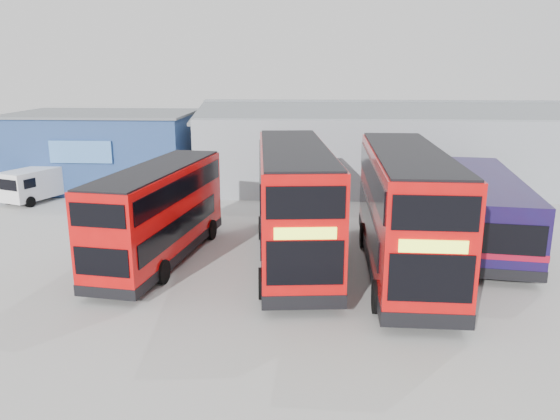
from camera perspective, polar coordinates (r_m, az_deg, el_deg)
The scene contains 8 objects.
ground_plane at distance 20.87m, azimuth 2.13°, elevation -8.19°, with size 120.00×120.00×0.00m, color gray.
office_block at distance 40.25m, azimuth -17.81°, elevation 6.07°, with size 12.30×8.32×5.12m.
maintenance_shed at distance 40.36m, azimuth 14.19°, elevation 6.38°, with size 30.50×12.00×5.89m.
double_decker_left at distance 23.69m, azimuth -12.49°, elevation -0.51°, with size 3.77×9.93×4.11m.
double_decker_centre at distance 23.10m, azimuth 1.45°, elevation 0.57°, with size 3.89×11.97×4.98m.
double_decker_right at distance 22.36m, azimuth 12.89°, elevation -0.26°, with size 3.28×11.91×5.00m.
single_decker_blue at distance 27.50m, azimuth 20.70°, elevation -0.02°, with size 4.30×11.98×3.18m.
panel_van at distance 37.34m, azimuth -23.90°, elevation 2.65°, with size 3.44×5.02×2.05m.
Camera 1 is at (0.27, -19.23, 8.10)m, focal length 35.00 mm.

